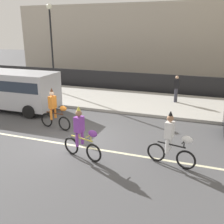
% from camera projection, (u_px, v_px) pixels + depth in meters
% --- Properties ---
extents(ground_plane, '(80.00, 80.00, 0.00)m').
position_uv_depth(ground_plane, '(73.00, 140.00, 10.95)').
color(ground_plane, '#4C4C4F').
extents(road_centre_line, '(36.00, 0.14, 0.01)m').
position_uv_depth(road_centre_line, '(67.00, 144.00, 10.50)').
color(road_centre_line, beige).
rests_on(road_centre_line, ground).
extents(sidewalk_curb, '(60.00, 5.00, 0.15)m').
position_uv_depth(sidewalk_curb, '(121.00, 100.00, 16.75)').
color(sidewalk_curb, '#ADAAA3').
rests_on(sidewalk_curb, ground).
extents(fence_line, '(40.00, 0.08, 1.40)m').
position_uv_depth(fence_line, '(133.00, 82.00, 19.16)').
color(fence_line, black).
rests_on(fence_line, ground).
extents(building_backdrop, '(28.00, 8.00, 6.57)m').
position_uv_depth(building_backdrop, '(168.00, 41.00, 25.74)').
color(building_backdrop, '#B2A899').
rests_on(building_backdrop, ground).
extents(parade_cyclist_orange, '(1.71, 0.52, 1.92)m').
position_uv_depth(parade_cyclist_orange, '(55.00, 111.00, 11.92)').
color(parade_cyclist_orange, black).
rests_on(parade_cyclist_orange, ground).
extents(parade_cyclist_purple, '(1.68, 0.61, 1.92)m').
position_uv_depth(parade_cyclist_purple, '(82.00, 136.00, 9.17)').
color(parade_cyclist_purple, black).
rests_on(parade_cyclist_purple, ground).
extents(parade_cyclist_zebra, '(1.70, 0.56, 1.92)m').
position_uv_depth(parade_cyclist_zebra, '(172.00, 142.00, 8.68)').
color(parade_cyclist_zebra, black).
rests_on(parade_cyclist_zebra, ground).
extents(parked_van_silver, '(5.00, 2.22, 2.18)m').
position_uv_depth(parked_van_silver, '(14.00, 88.00, 14.62)').
color(parked_van_silver, silver).
rests_on(parked_van_silver, ground).
extents(street_lamp_post, '(0.36, 0.36, 5.86)m').
position_uv_depth(street_lamp_post, '(51.00, 36.00, 17.80)').
color(street_lamp_post, black).
rests_on(street_lamp_post, sidewalk_curb).
extents(pedestrian_onlooker, '(0.32, 0.20, 1.62)m').
position_uv_depth(pedestrian_onlooker, '(176.00, 88.00, 15.78)').
color(pedestrian_onlooker, '#33333D').
rests_on(pedestrian_onlooker, sidewalk_curb).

